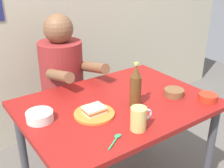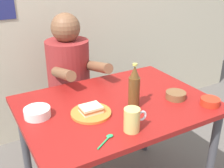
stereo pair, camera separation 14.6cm
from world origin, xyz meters
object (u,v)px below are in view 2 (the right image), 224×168
(rice_bowl_white, at_px, (37,112))
(plate_orange, at_px, (91,113))
(beer_bottle, at_px, (134,88))
(dining_table, at_px, (116,116))
(stool, at_px, (72,115))
(beer_mug, at_px, (132,120))
(sandwich, at_px, (91,109))
(person_seated, at_px, (69,68))

(rice_bowl_white, bearing_deg, plate_orange, -24.13)
(beer_bottle, bearing_deg, plate_orange, 169.30)
(dining_table, distance_m, stool, 0.70)
(beer_mug, relative_size, beer_bottle, 0.48)
(stool, bearing_deg, rice_bowl_white, -125.11)
(stool, bearing_deg, beer_bottle, -81.40)
(rice_bowl_white, bearing_deg, beer_bottle, -17.86)
(stool, relative_size, beer_bottle, 1.72)
(sandwich, height_order, beer_bottle, beer_bottle)
(stool, distance_m, beer_bottle, 0.89)
(beer_bottle, bearing_deg, person_seated, 98.73)
(dining_table, relative_size, beer_mug, 8.73)
(person_seated, bearing_deg, beer_mug, -91.86)
(person_seated, bearing_deg, stool, 90.00)
(stool, distance_m, plate_orange, 0.80)
(person_seated, bearing_deg, rice_bowl_white, -125.66)
(sandwich, bearing_deg, plate_orange, 90.00)
(beer_mug, bearing_deg, sandwich, 113.67)
(plate_orange, distance_m, beer_mug, 0.27)
(plate_orange, xyz_separation_m, sandwich, (0.00, -0.00, 0.02))
(rice_bowl_white, bearing_deg, dining_table, -8.83)
(plate_orange, height_order, rice_bowl_white, rice_bowl_white)
(person_seated, bearing_deg, sandwich, -101.49)
(person_seated, distance_m, plate_orange, 0.68)
(dining_table, xyz_separation_m, stool, (-0.05, 0.63, -0.30))
(dining_table, bearing_deg, stool, 94.56)
(beer_bottle, relative_size, rice_bowl_white, 1.87)
(beer_mug, distance_m, rice_bowl_white, 0.51)
(sandwich, bearing_deg, stool, 78.70)
(plate_orange, xyz_separation_m, rice_bowl_white, (-0.26, 0.12, 0.02))
(beer_mug, bearing_deg, beer_bottle, 54.58)
(dining_table, relative_size, stool, 2.44)
(dining_table, height_order, plate_orange, plate_orange)
(dining_table, xyz_separation_m, beer_mug, (-0.08, -0.29, 0.15))
(dining_table, bearing_deg, rice_bowl_white, 171.17)
(dining_table, distance_m, beer_bottle, 0.24)
(beer_bottle, height_order, rice_bowl_white, beer_bottle)
(plate_orange, relative_size, sandwich, 2.00)
(sandwich, distance_m, beer_bottle, 0.26)
(stool, xyz_separation_m, sandwich, (-0.14, -0.68, 0.42))
(plate_orange, distance_m, sandwich, 0.02)
(dining_table, xyz_separation_m, person_seated, (-0.05, 0.62, 0.12))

